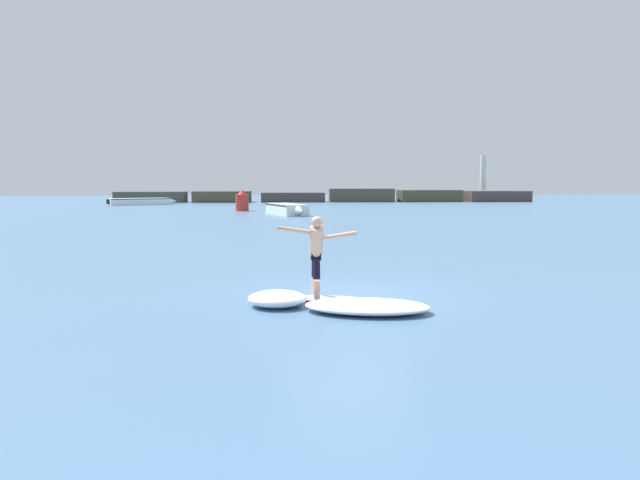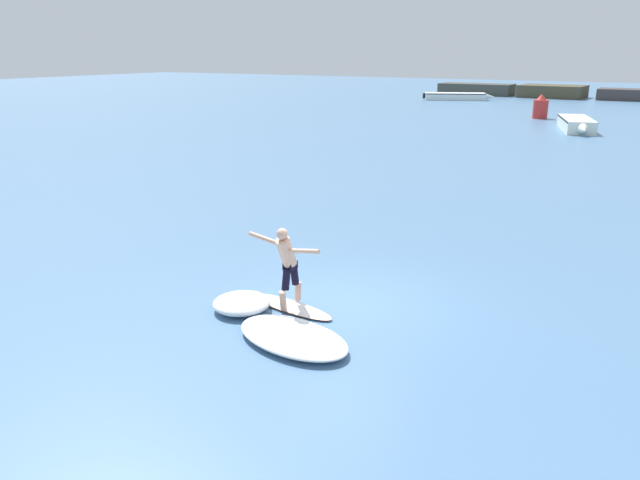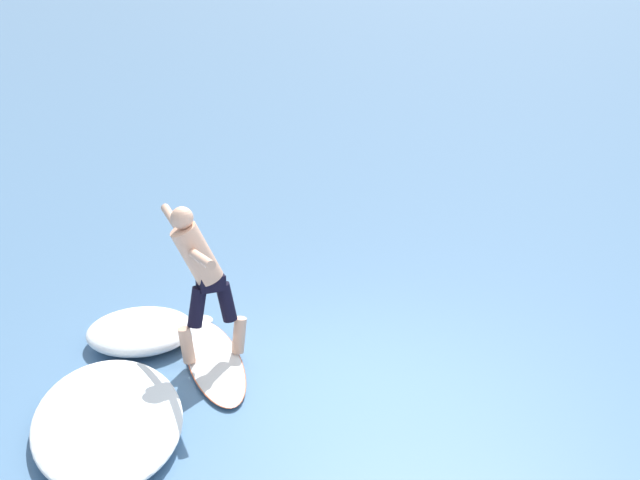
# 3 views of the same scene
# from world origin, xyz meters

# --- Properties ---
(ground_plane) EXTENTS (200.00, 200.00, 0.00)m
(ground_plane) POSITION_xyz_m (0.00, 0.00, 0.00)
(ground_plane) COLOR teal
(rock_jetty_breakwater) EXTENTS (49.81, 4.97, 5.67)m
(rock_jetty_breakwater) POSITION_xyz_m (5.94, 62.00, 0.70)
(rock_jetty_breakwater) COLOR #41423B
(rock_jetty_breakwater) RESTS_ON ground
(surfboard) EXTENTS (2.28, 0.88, 0.22)m
(surfboard) POSITION_xyz_m (-0.88, -0.76, 0.04)
(surfboard) COLOR white
(surfboard) RESTS_ON ground
(surfer) EXTENTS (1.60, 0.76, 1.67)m
(surfer) POSITION_xyz_m (-0.84, -0.87, 1.06)
(surfer) COLOR #DAA486
(surfer) RESTS_ON surfboard
(fishing_boat_near_jetty) EXTENTS (3.17, 6.27, 0.80)m
(fishing_boat_near_jetty) POSITION_xyz_m (-0.59, 32.56, 0.43)
(fishing_boat_near_jetty) COLOR white
(fishing_boat_near_jetty) RESTS_ON ground
(small_boat_offshore) EXTENTS (6.98, 4.27, 0.71)m
(small_boat_offshore) POSITION_xyz_m (-15.45, 53.42, 0.39)
(small_boat_offshore) COLOR white
(small_boat_offshore) RESTS_ON ground
(channel_marker_buoy) EXTENTS (1.09, 1.09, 1.81)m
(channel_marker_buoy) POSITION_xyz_m (-4.20, 39.13, 0.81)
(channel_marker_buoy) COLOR red
(channel_marker_buoy) RESTS_ON ground
(wave_foam_at_tail) EXTENTS (2.58, 1.82, 0.23)m
(wave_foam_at_tail) POSITION_xyz_m (0.03, -2.04, 0.12)
(wave_foam_at_tail) COLOR white
(wave_foam_at_tail) RESTS_ON ground
(wave_foam_at_nose) EXTENTS (1.61, 1.62, 0.30)m
(wave_foam_at_nose) POSITION_xyz_m (-1.63, -1.34, 0.15)
(wave_foam_at_nose) COLOR white
(wave_foam_at_nose) RESTS_ON ground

